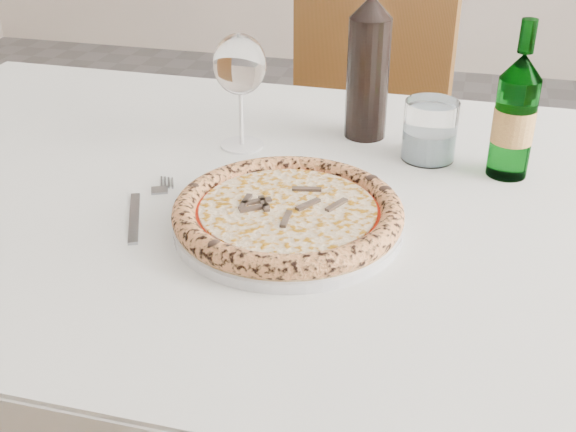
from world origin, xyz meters
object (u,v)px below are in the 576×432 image
wine_bottle (368,66)px  dining_table (305,243)px  chair_far (353,125)px  beer_bottle (515,116)px  tumbler (429,134)px  pizza (288,212)px  wine_glass (240,67)px  plate (288,223)px

wine_bottle → dining_table: bearing=-100.4°
dining_table → chair_far: chair_far is taller
chair_far → beer_bottle: 0.84m
dining_table → tumbler: bearing=48.3°
chair_far → pizza: 0.98m
chair_far → tumbler: size_ratio=9.81×
pizza → wine_bottle: (0.05, 0.35, 0.10)m
pizza → tumbler: size_ratio=3.19×
pizza → wine_glass: size_ratio=1.61×
chair_far → wine_bottle: 0.70m
plate → beer_bottle: (0.28, 0.25, 0.09)m
wine_bottle → pizza: bearing=-97.5°
wine_bottle → plate: bearing=-97.5°
wine_glass → plate: bearing=-60.0°
chair_far → tumbler: 0.75m
plate → beer_bottle: size_ratio=1.28×
chair_far → plate: size_ratio=3.08×
pizza → tumbler: 0.32m
chair_far → tumbler: bearing=-71.0°
wine_glass → pizza: bearing=-60.0°
chair_far → tumbler: (0.23, -0.66, 0.26)m
pizza → wine_glass: (-0.14, 0.25, 0.11)m
dining_table → wine_bottle: size_ratio=5.60×
beer_bottle → wine_bottle: wine_bottle is taller
wine_glass → tumbler: size_ratio=1.98×
pizza → wine_bottle: size_ratio=1.06×
tumbler → beer_bottle: bearing=-13.9°
beer_bottle → wine_bottle: size_ratio=0.82×
pizza → chair_far: bearing=94.3°
chair_far → wine_bottle: wine_bottle is taller
wine_bottle → beer_bottle: bearing=-22.8°
wine_glass → wine_bottle: (0.19, 0.10, -0.01)m
pizza → beer_bottle: size_ratio=1.28×
wine_glass → beer_bottle: size_ratio=0.80×
dining_table → wine_glass: bearing=134.1°
chair_far → beer_bottle: size_ratio=3.94×
dining_table → plate: bearing=-90.0°
chair_far → plate: chair_far is taller
plate → tumbler: (0.16, 0.28, 0.03)m
dining_table → chair_far: (-0.07, 0.84, -0.14)m
plate → tumbler: bearing=60.4°
beer_bottle → chair_far: bearing=116.7°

